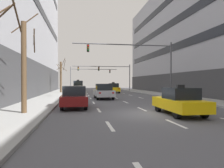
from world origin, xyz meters
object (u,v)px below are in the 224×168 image
at_px(taxi_driving_0, 179,101).
at_px(taxi_driving_3, 78,87).
at_px(street_tree_0, 24,66).
at_px(taxi_driving_1, 113,88).
at_px(car_driving_2, 104,91).
at_px(car_driving_4, 74,97).
at_px(street_tree_2, 61,76).
at_px(traffic_signal_0, 141,57).
at_px(traffic_signal_2, 87,73).
at_px(traffic_signal_1, 108,71).

distance_m(taxi_driving_0, taxi_driving_3, 27.00).
bearing_deg(street_tree_0, taxi_driving_1, 68.10).
distance_m(car_driving_2, car_driving_4, 8.17).
distance_m(taxi_driving_0, taxi_driving_1, 23.98).
distance_m(car_driving_2, taxi_driving_3, 14.91).
relative_size(taxi_driving_1, street_tree_2, 0.78).
relative_size(taxi_driving_0, car_driving_4, 0.98).
bearing_deg(car_driving_2, street_tree_0, -119.61).
bearing_deg(street_tree_0, taxi_driving_0, -8.51).
bearing_deg(traffic_signal_0, taxi_driving_0, -96.75).
distance_m(taxi_driving_0, car_driving_4, 7.43).
xyz_separation_m(taxi_driving_1, traffic_signal_2, (-4.07, 16.83, 3.34)).
xyz_separation_m(car_driving_4, traffic_signal_1, (6.55, 27.43, 3.49)).
bearing_deg(street_tree_2, car_driving_4, -82.37).
xyz_separation_m(taxi_driving_1, traffic_signal_1, (0.23, 7.60, 3.44)).
distance_m(taxi_driving_3, street_tree_0, 25.22).
height_order(car_driving_2, taxi_driving_3, taxi_driving_3).
relative_size(taxi_driving_0, traffic_signal_0, 0.36).
relative_size(taxi_driving_3, car_driving_4, 1.03).
bearing_deg(car_driving_4, street_tree_0, -134.59).
bearing_deg(traffic_signal_0, street_tree_2, 127.95).
bearing_deg(taxi_driving_1, taxi_driving_3, 159.31).
xyz_separation_m(car_driving_2, street_tree_2, (-5.89, 13.20, 2.09)).
xyz_separation_m(taxi_driving_0, traffic_signal_0, (1.38, 11.68, 4.05)).
distance_m(traffic_signal_0, traffic_signal_2, 29.61).
distance_m(car_driving_4, traffic_signal_0, 11.39).
relative_size(car_driving_2, street_tree_2, 0.78).
distance_m(taxi_driving_1, car_driving_2, 12.69).
relative_size(traffic_signal_2, street_tree_0, 1.96).
distance_m(taxi_driving_1, traffic_signal_1, 8.35).
distance_m(taxi_driving_1, street_tree_0, 24.49).
bearing_deg(taxi_driving_0, traffic_signal_2, 95.46).
bearing_deg(traffic_signal_2, car_driving_4, -93.52).
distance_m(traffic_signal_0, street_tree_0, 14.74).
height_order(traffic_signal_0, traffic_signal_1, traffic_signal_0).
height_order(car_driving_4, traffic_signal_1, traffic_signal_1).
relative_size(traffic_signal_1, traffic_signal_2, 1.04).
bearing_deg(taxi_driving_3, traffic_signal_1, 39.42).
height_order(taxi_driving_0, traffic_signal_1, traffic_signal_1).
xyz_separation_m(taxi_driving_0, street_tree_2, (-8.93, 24.91, 2.16)).
relative_size(traffic_signal_0, street_tree_2, 1.97).
bearing_deg(traffic_signal_1, car_driving_2, -99.81).
bearing_deg(traffic_signal_0, car_driving_4, -135.04).
distance_m(taxi_driving_3, street_tree_2, 3.74).
height_order(taxi_driving_1, traffic_signal_0, traffic_signal_0).
height_order(car_driving_2, traffic_signal_2, traffic_signal_2).
xyz_separation_m(car_driving_4, traffic_signal_0, (7.54, 7.53, 4.03)).
bearing_deg(taxi_driving_1, car_driving_2, -104.65).
bearing_deg(taxi_driving_1, traffic_signal_2, 103.58).
bearing_deg(traffic_signal_2, street_tree_2, -107.57).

